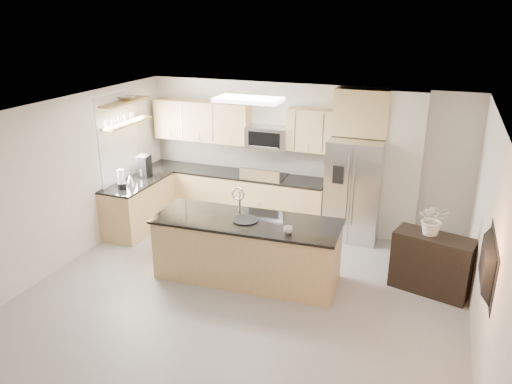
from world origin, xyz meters
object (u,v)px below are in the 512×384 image
at_px(kettle, 130,180).
at_px(television, 482,263).
at_px(microwave, 268,137).
at_px(flower_vase, 434,211).
at_px(refrigerator, 354,189).
at_px(range, 265,199).
at_px(credenza, 432,263).
at_px(coffee_maker, 144,167).
at_px(platter, 245,220).
at_px(bowl, 127,97).
at_px(island, 247,249).
at_px(cup, 288,230).
at_px(blender, 121,180).

bearing_deg(kettle, television, -18.04).
relative_size(microwave, flower_vase, 1.08).
bearing_deg(refrigerator, microwave, 174.14).
height_order(range, microwave, microwave).
distance_m(microwave, credenza, 3.65).
bearing_deg(kettle, coffee_maker, 97.35).
height_order(platter, bowl, bowl).
relative_size(refrigerator, flower_vase, 2.53).
height_order(island, television, television).
bearing_deg(platter, credenza, 13.29).
xyz_separation_m(cup, coffee_maker, (-3.25, 1.51, 0.11)).
bearing_deg(television, blender, 73.89).
height_order(microwave, blender, microwave).
distance_m(refrigerator, bowl, 4.27).
bearing_deg(range, platter, -77.97).
relative_size(cup, platter, 0.32).
height_order(platter, kettle, kettle).
relative_size(credenza, blender, 3.10).
relative_size(refrigerator, platter, 4.69).
distance_m(platter, coffee_maker, 2.87).
xyz_separation_m(microwave, credenza, (3.05, -1.60, -1.20)).
xyz_separation_m(platter, coffee_maker, (-2.54, 1.32, 0.15)).
distance_m(credenza, bowl, 5.68).
distance_m(range, blender, 2.63).
height_order(refrigerator, kettle, refrigerator).
xyz_separation_m(range, microwave, (0.00, 0.12, 1.16)).
xyz_separation_m(refrigerator, island, (-1.20, -2.01, -0.42)).
bearing_deg(flower_vase, island, -166.39).
height_order(coffee_maker, bowl, bowl).
relative_size(island, bowl, 7.53).
bearing_deg(island, television, -22.10).
xyz_separation_m(cup, television, (2.36, -0.84, 0.36)).
bearing_deg(platter, bowl, 155.82).
distance_m(microwave, bowl, 2.58).
distance_m(microwave, refrigerator, 1.82).
distance_m(range, refrigerator, 1.71).
bearing_deg(platter, cup, -14.98).
bearing_deg(blender, microwave, 38.18).
bearing_deg(flower_vase, television, -72.88).
bearing_deg(credenza, flower_vase, 165.29).
height_order(range, credenza, range).
bearing_deg(flower_vase, blender, -179.29).
height_order(cup, platter, cup).
bearing_deg(microwave, flower_vase, -27.66).
height_order(cup, blender, blender).
bearing_deg(range, island, -77.45).
distance_m(cup, coffee_maker, 3.58).
distance_m(kettle, television, 5.83).
relative_size(microwave, credenza, 0.70).
relative_size(kettle, flower_vase, 0.35).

